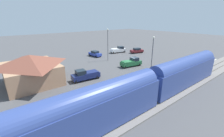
# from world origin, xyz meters

# --- Properties ---
(ground_plane) EXTENTS (200.00, 200.00, 0.00)m
(ground_plane) POSITION_xyz_m (0.00, 0.00, 0.00)
(ground_plane) COLOR #4C4C4F
(railway_track) EXTENTS (4.80, 70.00, 0.30)m
(railway_track) POSITION_xyz_m (-14.00, 0.00, 0.09)
(railway_track) COLOR slate
(railway_track) RESTS_ON ground
(platform) EXTENTS (3.20, 46.00, 0.30)m
(platform) POSITION_xyz_m (-10.00, 0.00, 0.15)
(platform) COLOR #B7B2A8
(platform) RESTS_ON ground
(station_building) EXTENTS (10.91, 9.49, 5.32)m
(station_building) POSITION_xyz_m (4.00, 22.00, 2.76)
(station_building) COLOR tan
(station_building) RESTS_ON ground
(pedestrian_on_platform) EXTENTS (0.36, 0.36, 1.71)m
(pedestrian_on_platform) POSITION_xyz_m (-9.38, -4.83, 1.28)
(pedestrian_on_platform) COLOR #333338
(pedestrian_on_platform) RESTS_ON platform
(pickup_white) EXTENTS (2.98, 5.68, 2.14)m
(pickup_white) POSITION_xyz_m (13.75, -7.45, 1.03)
(pickup_white) COLOR white
(pickup_white) RESTS_ON ground
(sedan_blue) EXTENTS (4.68, 2.66, 1.74)m
(sedan_blue) POSITION_xyz_m (14.22, 1.87, 0.88)
(sedan_blue) COLOR #283D9E
(sedan_blue) RESTS_ON ground
(pickup_navy) EXTENTS (2.55, 5.59, 2.14)m
(pickup_navy) POSITION_xyz_m (-0.87, 13.69, 1.03)
(pickup_navy) COLOR navy
(pickup_navy) RESTS_ON ground
(pickup_green) EXTENTS (2.77, 5.64, 2.14)m
(pickup_green) POSITION_xyz_m (-0.25, 0.36, 1.03)
(pickup_green) COLOR #236638
(pickup_green) RESTS_ON ground
(sedan_maroon) EXTENTS (2.88, 4.81, 1.74)m
(sedan_maroon) POSITION_xyz_m (9.32, -12.05, 0.88)
(sedan_maroon) COLOR maroon
(sedan_maroon) RESTS_ON ground
(light_pole_near_platform) EXTENTS (0.44, 0.44, 8.10)m
(light_pole_near_platform) POSITION_xyz_m (-7.20, 1.63, 5.06)
(light_pole_near_platform) COLOR #515156
(light_pole_near_platform) RESTS_ON ground
(light_pole_lot_center) EXTENTS (0.44, 0.44, 8.82)m
(light_pole_lot_center) POSITION_xyz_m (7.72, 1.68, 5.45)
(light_pole_lot_center) COLOR #515156
(light_pole_lot_center) RESTS_ON ground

